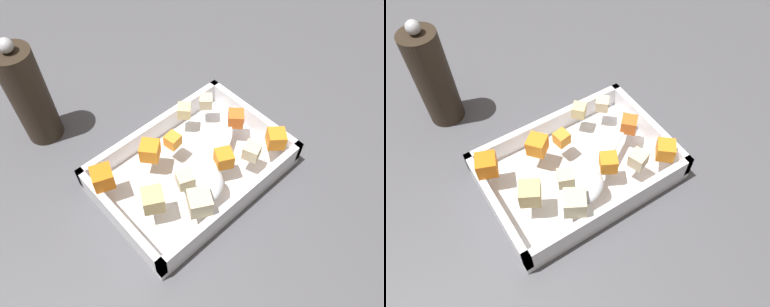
# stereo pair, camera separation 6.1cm
# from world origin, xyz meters

# --- Properties ---
(ground_plane) EXTENTS (4.00, 4.00, 0.00)m
(ground_plane) POSITION_xyz_m (0.00, 0.00, 0.00)
(ground_plane) COLOR #4C4C51
(baking_dish) EXTENTS (0.32, 0.22, 0.05)m
(baking_dish) POSITION_xyz_m (0.01, -0.02, 0.02)
(baking_dish) COLOR silver
(baking_dish) RESTS_ON ground_plane
(carrot_chunk_center) EXTENTS (0.04, 0.04, 0.03)m
(carrot_chunk_center) POSITION_xyz_m (-0.04, 0.03, 0.07)
(carrot_chunk_center) COLOR orange
(carrot_chunk_center) RESTS_ON baking_dish
(carrot_chunk_far_left) EXTENTS (0.04, 0.04, 0.03)m
(carrot_chunk_far_left) POSITION_xyz_m (0.13, -0.09, 0.07)
(carrot_chunk_far_left) COLOR orange
(carrot_chunk_far_left) RESTS_ON baking_dish
(carrot_chunk_corner_ne) EXTENTS (0.04, 0.04, 0.03)m
(carrot_chunk_corner_ne) POSITION_xyz_m (0.04, -0.06, 0.07)
(carrot_chunk_corner_ne) COLOR orange
(carrot_chunk_corner_ne) RESTS_ON baking_dish
(carrot_chunk_near_left) EXTENTS (0.03, 0.03, 0.02)m
(carrot_chunk_near_left) POSITION_xyz_m (0.00, 0.02, 0.07)
(carrot_chunk_near_left) COLOR orange
(carrot_chunk_near_left) RESTS_ON baking_dish
(carrot_chunk_rim_edge) EXTENTS (0.04, 0.04, 0.03)m
(carrot_chunk_rim_edge) POSITION_xyz_m (-0.13, 0.04, 0.07)
(carrot_chunk_rim_edge) COLOR orange
(carrot_chunk_rim_edge) RESTS_ON baking_dish
(carrot_chunk_heap_top) EXTENTS (0.04, 0.04, 0.03)m
(carrot_chunk_heap_top) POSITION_xyz_m (0.11, -0.01, 0.07)
(carrot_chunk_heap_top) COLOR orange
(carrot_chunk_heap_top) RESTS_ON baking_dish
(potato_chunk_corner_nw) EXTENTS (0.03, 0.03, 0.03)m
(potato_chunk_corner_nw) POSITION_xyz_m (-0.04, -0.05, 0.07)
(potato_chunk_corner_nw) COLOR beige
(potato_chunk_corner_nw) RESTS_ON baking_dish
(potato_chunk_far_right) EXTENTS (0.04, 0.04, 0.03)m
(potato_chunk_far_right) POSITION_xyz_m (-0.10, -0.04, 0.07)
(potato_chunk_far_right) COLOR tan
(potato_chunk_far_right) RESTS_ON baking_dish
(potato_chunk_mid_right) EXTENTS (0.03, 0.03, 0.02)m
(potato_chunk_mid_right) POSITION_xyz_m (0.06, 0.06, 0.07)
(potato_chunk_mid_right) COLOR #E0CC89
(potato_chunk_mid_right) RESTS_ON baking_dish
(potato_chunk_near_spoon) EXTENTS (0.03, 0.03, 0.03)m
(potato_chunk_near_spoon) POSITION_xyz_m (0.08, -0.08, 0.07)
(potato_chunk_near_spoon) COLOR beige
(potato_chunk_near_spoon) RESTS_ON baking_dish
(potato_chunk_corner_sw) EXTENTS (0.03, 0.03, 0.02)m
(potato_chunk_corner_sw) POSITION_xyz_m (0.10, 0.05, 0.07)
(potato_chunk_corner_sw) COLOR beige
(potato_chunk_corner_sw) RESTS_ON baking_dish
(potato_chunk_front_center) EXTENTS (0.05, 0.05, 0.03)m
(potato_chunk_front_center) POSITION_xyz_m (-0.05, -0.09, 0.07)
(potato_chunk_front_center) COLOR beige
(potato_chunk_front_center) RESTS_ON baking_dish
(serving_spoon) EXTENTS (0.19, 0.13, 0.02)m
(serving_spoon) POSITION_xyz_m (-0.00, -0.07, 0.06)
(serving_spoon) COLOR silver
(serving_spoon) RESTS_ON baking_dish
(pepper_mill) EXTENTS (0.07, 0.07, 0.21)m
(pepper_mill) POSITION_xyz_m (-0.13, 0.24, 0.10)
(pepper_mill) COLOR #2D2319
(pepper_mill) RESTS_ON ground_plane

